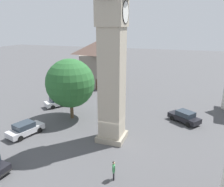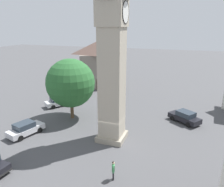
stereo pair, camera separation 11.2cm
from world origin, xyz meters
name	(u,v)px [view 1 (the left image)]	position (x,y,z in m)	size (l,w,h in m)	color
ground_plane	(112,139)	(0.00, 0.00, 0.00)	(200.00, 200.00, 0.00)	#4C4C4F
clock_tower	(112,23)	(0.00, 0.00, 12.26)	(3.52, 3.52, 20.94)	gray
car_silver_kerb	(58,101)	(7.01, 11.33, 0.76)	(4.32, 3.81, 1.53)	silver
car_red_corner	(184,117)	(7.28, -7.38, 0.76)	(3.76, 4.34, 1.53)	black
car_white_side	(25,129)	(-2.45, 9.65, 0.76)	(4.44, 2.79, 1.53)	silver
pedestrian	(114,169)	(-6.34, -2.38, 1.01)	(0.54, 0.32, 1.69)	black
tree	(70,83)	(3.65, 7.03, 4.88)	(6.37, 6.37, 8.07)	brown
building_corner_back	(98,64)	(20.22, 10.22, 4.67)	(8.74, 9.51, 9.16)	slate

